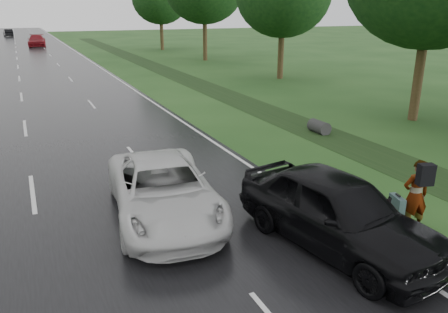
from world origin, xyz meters
TOP-DOWN VIEW (x-y plane):
  - road at (0.00, 45.00)m, footprint 14.00×180.00m
  - edge_stripe_east at (6.75, 45.00)m, footprint 0.12×180.00m
  - center_line at (0.00, 45.00)m, footprint 0.12×180.00m
  - drainage_ditch at (11.50, 18.71)m, footprint 2.20×120.00m
  - pedestrian at (8.17, 1.88)m, footprint 0.86×0.86m
  - white_pickup at (3.00, 5.00)m, footprint 3.03×5.48m
  - dark_sedan at (6.00, 2.00)m, footprint 2.82×5.27m
  - far_car_red at (2.82, 63.82)m, footprint 2.65×5.70m
  - far_car_dark at (-1.00, 91.72)m, footprint 1.91×4.32m

SIDE VIEW (x-z plane):
  - road at x=0.00m, z-range 0.00..0.04m
  - drainage_ditch at x=11.50m, z-range -0.24..0.32m
  - edge_stripe_east at x=6.75m, z-range 0.04..0.05m
  - center_line at x=0.00m, z-range 0.04..0.05m
  - far_car_dark at x=-1.00m, z-range 0.04..1.42m
  - white_pickup at x=3.00m, z-range 0.04..1.49m
  - far_car_red at x=2.82m, z-range 0.04..1.65m
  - dark_sedan at x=6.00m, z-range 0.04..1.75m
  - pedestrian at x=8.17m, z-range 0.03..1.81m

